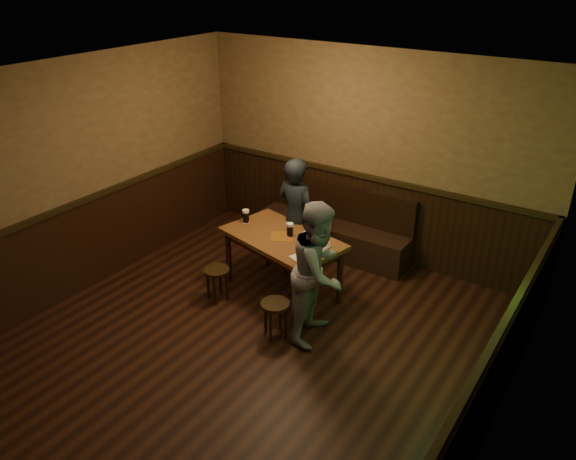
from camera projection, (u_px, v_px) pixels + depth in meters
The scene contains 12 objects.
room at pixel (237, 253), 5.44m from camera, with size 5.04×6.04×2.84m.
bench at pixel (335, 231), 7.87m from camera, with size 2.20×0.50×0.95m.
pub_table at pixel (282, 244), 6.73m from camera, with size 1.60×1.14×0.78m.
stool_left at pixel (217, 275), 6.73m from camera, with size 0.41×0.41×0.42m.
stool_right at pixel (275, 310), 6.07m from camera, with size 0.37×0.37×0.43m.
pint_left at pixel (246, 216), 7.00m from camera, with size 0.11×0.11×0.17m.
pint_mid at pixel (290, 230), 6.66m from camera, with size 0.11×0.11×0.17m.
pint_right at pixel (303, 244), 6.35m from camera, with size 0.10×0.10×0.15m.
laptop at pixel (316, 231), 6.67m from camera, with size 0.34×0.28×0.23m.
menu at pixel (300, 258), 6.20m from camera, with size 0.22×0.15×0.00m, color silver.
person_suit at pixel (296, 218), 7.08m from camera, with size 0.58×0.38×1.60m, color black.
person_grey at pixel (319, 272), 5.91m from camera, with size 0.77×0.60×1.58m, color gray.
Camera 1 is at (3.06, -3.48, 3.80)m, focal length 35.00 mm.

